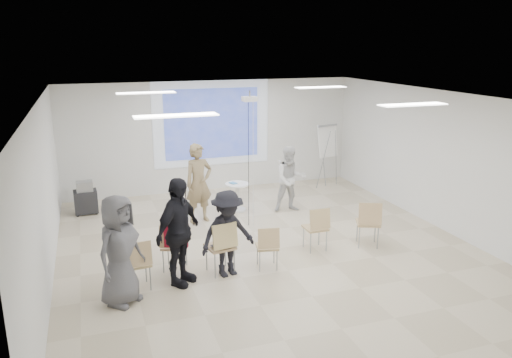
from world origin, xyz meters
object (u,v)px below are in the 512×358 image
object	(u,v)px
chair_right_inner	(317,225)
laptop	(220,244)
chair_far_left	(138,261)
chair_center	(268,244)
av_cart	(86,199)
audience_outer	(119,244)
audience_left	(178,224)
chair_left_inner	(222,243)
pedestal_table	(237,195)
chair_left_mid	(173,243)
audience_mid	(227,228)
chair_right_far	(369,220)
player_left	(199,178)
player_right	(290,176)
flipchart_easel	(328,141)

from	to	relation	value
chair_right_inner	laptop	xyz separation A→B (m)	(-2.04, -0.28, -0.00)
chair_far_left	chair_center	world-z (taller)	chair_far_left
av_cart	audience_outer	bearing A→B (deg)	-86.56
audience_left	chair_left_inner	bearing A→B (deg)	-36.13
pedestal_table	audience_left	world-z (taller)	audience_left
chair_left_mid	audience_mid	xyz separation A→B (m)	(0.87, -0.46, 0.35)
laptop	audience_mid	world-z (taller)	audience_mid
audience_left	chair_right_inner	bearing A→B (deg)	-34.09
pedestal_table	audience_left	xyz separation A→B (m)	(-2.03, -3.33, 0.67)
chair_far_left	chair_right_far	bearing A→B (deg)	-0.97
player_left	chair_right_far	world-z (taller)	player_left
player_left	chair_left_inner	xyz separation A→B (m)	(-0.22, -2.79, -0.45)
chair_left_mid	audience_mid	size ratio (longest dim) A/B	0.51
player_right	flipchart_easel	xyz separation A→B (m)	(1.79, 1.61, 0.43)
audience_mid	player_left	bearing A→B (deg)	74.79
chair_right_inner	chair_right_far	world-z (taller)	chair_right_far
chair_left_mid	chair_left_inner	distance (m)	0.89
chair_left_mid	chair_center	size ratio (longest dim) A/B	1.09
chair_center	chair_right_inner	xyz separation A→B (m)	(1.20, 0.47, 0.04)
chair_left_inner	chair_right_far	xyz separation A→B (m)	(3.08, 0.23, -0.01)
audience_mid	audience_outer	world-z (taller)	audience_outer
chair_right_inner	flipchart_easel	bearing A→B (deg)	61.29
player_right	chair_far_left	distance (m)	4.91
flipchart_easel	laptop	bearing A→B (deg)	-148.58
player_left	chair_center	size ratio (longest dim) A/B	2.49
player_left	laptop	xyz separation A→B (m)	(-0.24, -2.68, -0.50)
chair_far_left	chair_left_mid	xyz separation A→B (m)	(0.67, 0.53, 0.01)
player_right	audience_mid	world-z (taller)	player_right
chair_far_left	chair_left_inner	size ratio (longest dim) A/B	0.90
audience_left	flipchart_easel	xyz separation A→B (m)	(5.04, 4.52, 0.24)
chair_center	av_cart	distance (m)	5.28
av_cart	chair_right_far	bearing A→B (deg)	-39.32
player_left	chair_left_inner	distance (m)	2.83
chair_far_left	chair_center	bearing A→B (deg)	-4.35
pedestal_table	chair_left_mid	bearing A→B (deg)	-125.89
chair_center	audience_left	distance (m)	1.70
pedestal_table	audience_outer	world-z (taller)	audience_outer
chair_left_inner	audience_left	distance (m)	0.92
chair_right_far	laptop	xyz separation A→B (m)	(-3.10, -0.12, -0.04)
chair_left_inner	audience_outer	bearing A→B (deg)	-175.33
audience_outer	player_right	bearing A→B (deg)	-6.01
chair_left_mid	chair_left_inner	bearing A→B (deg)	-3.08
chair_right_far	laptop	world-z (taller)	chair_right_far
chair_far_left	chair_right_far	distance (m)	4.56
flipchart_easel	audience_outer	bearing A→B (deg)	-154.84
chair_far_left	audience_left	world-z (taller)	audience_left
chair_far_left	laptop	xyz separation A→B (m)	(1.45, 0.23, 0.00)
player_left	chair_left_inner	bearing A→B (deg)	-109.72
chair_left_mid	audience_mid	distance (m)	1.05
player_right	chair_center	xyz separation A→B (m)	(-1.64, -2.89, -0.40)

